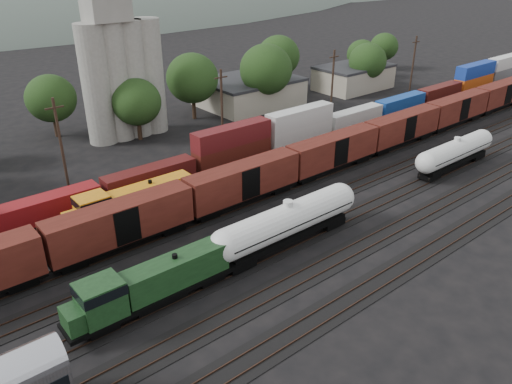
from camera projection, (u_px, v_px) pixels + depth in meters
ground at (253, 228)px, 54.56m from camera, size 600.00×600.00×0.00m
tracks at (253, 228)px, 54.54m from camera, size 180.00×33.20×0.20m
green_locomotive at (147, 286)px, 41.21m from camera, size 16.06×2.83×4.25m
tank_car_a at (287, 221)px, 50.05m from camera, size 18.62×3.33×4.88m
tank_car_b at (455, 152)px, 68.03m from camera, size 16.64×2.98×4.36m
orange_locomotive at (129, 202)px, 55.00m from camera, size 16.36×2.73×4.09m
boxcar_string at (243, 181)px, 58.15m from camera, size 169.00×2.90×4.20m
container_wall at (247, 145)px, 70.15m from camera, size 184.19×2.60×5.80m
grain_silo at (121, 67)px, 76.45m from camera, size 13.40×5.00×29.00m
industrial_sheds at (148, 118)px, 81.66m from camera, size 119.38×17.26×5.10m
tree_band at (80, 101)px, 74.84m from camera, size 160.88×21.00×12.57m
utility_poles at (150, 125)px, 67.08m from camera, size 122.20×0.36×12.00m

